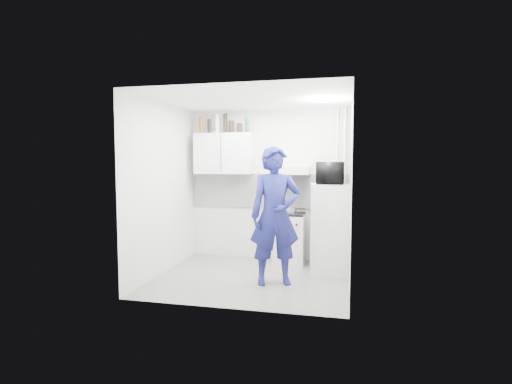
# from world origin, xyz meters

# --- Properties ---
(floor) EXTENTS (2.80, 2.80, 0.00)m
(floor) POSITION_xyz_m (0.00, 0.00, 0.00)
(floor) COLOR slate
(floor) RESTS_ON ground
(ceiling) EXTENTS (2.80, 2.80, 0.00)m
(ceiling) POSITION_xyz_m (0.00, 0.00, 2.60)
(ceiling) COLOR white
(ceiling) RESTS_ON wall_back
(wall_back) EXTENTS (2.80, 0.00, 2.80)m
(wall_back) POSITION_xyz_m (0.00, 1.25, 1.30)
(wall_back) COLOR beige
(wall_back) RESTS_ON floor
(wall_left) EXTENTS (0.00, 2.60, 2.60)m
(wall_left) POSITION_xyz_m (-1.40, 0.00, 1.30)
(wall_left) COLOR beige
(wall_left) RESTS_ON floor
(wall_right) EXTENTS (0.00, 2.60, 2.60)m
(wall_right) POSITION_xyz_m (1.40, 0.00, 1.30)
(wall_right) COLOR beige
(wall_right) RESTS_ON floor
(person) EXTENTS (0.81, 0.66, 1.93)m
(person) POSITION_xyz_m (0.38, -0.18, 0.96)
(person) COLOR navy
(person) RESTS_ON floor
(stove) EXTENTS (0.51, 0.51, 0.82)m
(stove) POSITION_xyz_m (0.42, 1.00, 0.41)
(stove) COLOR silver
(stove) RESTS_ON floor
(fridge) EXTENTS (0.63, 0.63, 1.38)m
(fridge) POSITION_xyz_m (1.10, 0.53, 0.69)
(fridge) COLOR silver
(fridge) RESTS_ON floor
(stove_top) EXTENTS (0.49, 0.49, 0.03)m
(stove_top) POSITION_xyz_m (0.42, 1.00, 0.83)
(stove_top) COLOR black
(stove_top) RESTS_ON stove
(saucepan) EXTENTS (0.17, 0.17, 0.09)m
(saucepan) POSITION_xyz_m (0.45, 1.03, 0.90)
(saucepan) COLOR silver
(saucepan) RESTS_ON stove_top
(microwave) EXTENTS (0.61, 0.42, 0.33)m
(microwave) POSITION_xyz_m (1.10, 0.53, 1.54)
(microwave) COLOR black
(microwave) RESTS_ON fridge
(bottle_a) EXTENTS (0.07, 0.07, 0.29)m
(bottle_a) POSITION_xyz_m (-1.16, 1.07, 2.35)
(bottle_a) COLOR brown
(bottle_a) RESTS_ON upper_cabinet
(bottle_b) EXTENTS (0.07, 0.07, 0.25)m
(bottle_b) POSITION_xyz_m (-1.02, 1.07, 2.33)
(bottle_b) COLOR black
(bottle_b) RESTS_ON upper_cabinet
(bottle_c) EXTENTS (0.08, 0.08, 0.32)m
(bottle_c) POSITION_xyz_m (-0.87, 1.07, 2.36)
(bottle_c) COLOR #B2B7BC
(bottle_c) RESTS_ON upper_cabinet
(bottle_d) EXTENTS (0.08, 0.08, 0.34)m
(bottle_d) POSITION_xyz_m (-0.72, 1.07, 2.37)
(bottle_d) COLOR black
(bottle_d) RESTS_ON upper_cabinet
(canister_a) EXTENTS (0.08, 0.08, 0.21)m
(canister_a) POSITION_xyz_m (-0.62, 1.07, 2.31)
(canister_a) COLOR black
(canister_a) RESTS_ON upper_cabinet
(canister_b) EXTENTS (0.09, 0.09, 0.17)m
(canister_b) POSITION_xyz_m (-0.47, 1.07, 2.28)
(canister_b) COLOR black
(canister_b) RESTS_ON upper_cabinet
(bottle_e) EXTENTS (0.06, 0.06, 0.25)m
(bottle_e) POSITION_xyz_m (-0.34, 1.07, 2.33)
(bottle_e) COLOR #144C1E
(bottle_e) RESTS_ON upper_cabinet
(upper_cabinet) EXTENTS (1.00, 0.35, 0.70)m
(upper_cabinet) POSITION_xyz_m (-0.75, 1.07, 1.85)
(upper_cabinet) COLOR silver
(upper_cabinet) RESTS_ON wall_back
(range_hood) EXTENTS (0.60, 0.50, 0.14)m
(range_hood) POSITION_xyz_m (0.45, 1.00, 1.57)
(range_hood) COLOR silver
(range_hood) RESTS_ON wall_back
(backsplash) EXTENTS (2.74, 0.03, 0.60)m
(backsplash) POSITION_xyz_m (0.00, 1.24, 1.20)
(backsplash) COLOR white
(backsplash) RESTS_ON wall_back
(pipe_a) EXTENTS (0.05, 0.05, 2.60)m
(pipe_a) POSITION_xyz_m (1.30, 1.17, 1.30)
(pipe_a) COLOR silver
(pipe_a) RESTS_ON floor
(pipe_b) EXTENTS (0.04, 0.04, 2.60)m
(pipe_b) POSITION_xyz_m (1.18, 1.17, 1.30)
(pipe_b) COLOR silver
(pipe_b) RESTS_ON floor
(ceiling_spot_fixture) EXTENTS (0.10, 0.10, 0.02)m
(ceiling_spot_fixture) POSITION_xyz_m (1.00, 0.20, 2.57)
(ceiling_spot_fixture) COLOR white
(ceiling_spot_fixture) RESTS_ON ceiling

